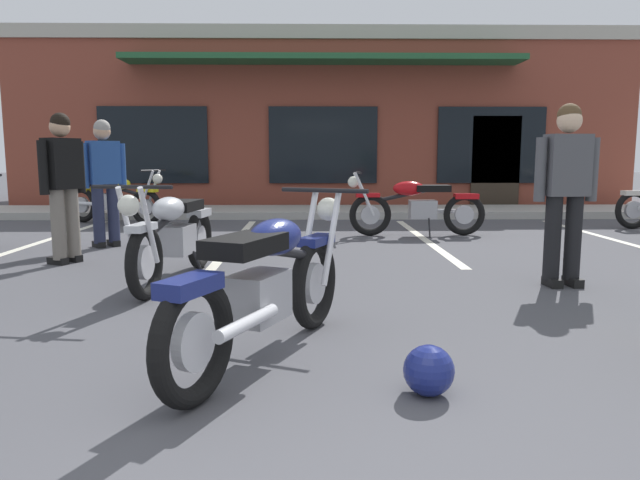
{
  "coord_description": "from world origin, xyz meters",
  "views": [
    {
      "loc": [
        -0.31,
        -1.57,
        1.2
      ],
      "look_at": [
        -0.23,
        3.05,
        0.55
      ],
      "focal_mm": 33.45,
      "sensor_mm": 36.0,
      "label": 1
    }
  ],
  "objects_px": {
    "motorcycle_black_cruiser": "(416,205)",
    "person_near_building": "(566,184)",
    "person_by_back_row": "(104,175)",
    "motorcycle_silver_naked": "(114,198)",
    "motorcycle_blue_standard": "(174,235)",
    "person_in_black_shirt": "(63,179)",
    "motorcycle_foreground_classic": "(267,283)",
    "helmet_on_pavement": "(429,370)"
  },
  "relations": [
    {
      "from": "motorcycle_foreground_classic",
      "to": "motorcycle_silver_naked",
      "type": "relative_size",
      "value": 0.99
    },
    {
      "from": "motorcycle_silver_naked",
      "to": "person_in_black_shirt",
      "type": "relative_size",
      "value": 1.19
    },
    {
      "from": "person_in_black_shirt",
      "to": "motorcycle_silver_naked",
      "type": "bearing_deg",
      "value": 100.58
    },
    {
      "from": "motorcycle_foreground_classic",
      "to": "motorcycle_black_cruiser",
      "type": "bearing_deg",
      "value": 71.38
    },
    {
      "from": "motorcycle_silver_naked",
      "to": "motorcycle_blue_standard",
      "type": "xyz_separation_m",
      "value": [
        2.2,
        -5.04,
        0.0
      ]
    },
    {
      "from": "motorcycle_black_cruiser",
      "to": "person_by_back_row",
      "type": "relative_size",
      "value": 1.26
    },
    {
      "from": "motorcycle_silver_naked",
      "to": "helmet_on_pavement",
      "type": "relative_size",
      "value": 7.65
    },
    {
      "from": "person_in_black_shirt",
      "to": "person_by_back_row",
      "type": "distance_m",
      "value": 1.23
    },
    {
      "from": "person_near_building",
      "to": "helmet_on_pavement",
      "type": "height_order",
      "value": "person_near_building"
    },
    {
      "from": "motorcycle_blue_standard",
      "to": "motorcycle_black_cruiser",
      "type": "bearing_deg",
      "value": 49.22
    },
    {
      "from": "motorcycle_black_cruiser",
      "to": "person_near_building",
      "type": "xyz_separation_m",
      "value": [
        0.73,
        -3.56,
        0.49
      ]
    },
    {
      "from": "motorcycle_black_cruiser",
      "to": "person_near_building",
      "type": "bearing_deg",
      "value": -78.39
    },
    {
      "from": "person_near_building",
      "to": "motorcycle_blue_standard",
      "type": "bearing_deg",
      "value": 176.98
    },
    {
      "from": "motorcycle_foreground_classic",
      "to": "person_by_back_row",
      "type": "height_order",
      "value": "person_by_back_row"
    },
    {
      "from": "motorcycle_foreground_classic",
      "to": "motorcycle_black_cruiser",
      "type": "height_order",
      "value": "same"
    },
    {
      "from": "person_near_building",
      "to": "helmet_on_pavement",
      "type": "bearing_deg",
      "value": -124.41
    },
    {
      "from": "motorcycle_blue_standard",
      "to": "person_by_back_row",
      "type": "distance_m",
      "value": 2.74
    },
    {
      "from": "motorcycle_foreground_classic",
      "to": "person_in_black_shirt",
      "type": "xyz_separation_m",
      "value": [
        -2.49,
        3.25,
        0.49
      ]
    },
    {
      "from": "motorcycle_silver_naked",
      "to": "helmet_on_pavement",
      "type": "distance_m",
      "value": 8.8
    },
    {
      "from": "motorcycle_black_cruiser",
      "to": "motorcycle_silver_naked",
      "type": "bearing_deg",
      "value": 161.91
    },
    {
      "from": "motorcycle_foreground_classic",
      "to": "person_near_building",
      "type": "distance_m",
      "value": 3.31
    },
    {
      "from": "motorcycle_blue_standard",
      "to": "person_by_back_row",
      "type": "xyz_separation_m",
      "value": [
        -1.41,
        2.29,
        0.49
      ]
    },
    {
      "from": "person_by_back_row",
      "to": "person_near_building",
      "type": "height_order",
      "value": "same"
    },
    {
      "from": "motorcycle_black_cruiser",
      "to": "motorcycle_blue_standard",
      "type": "relative_size",
      "value": 1.0
    },
    {
      "from": "person_in_black_shirt",
      "to": "motorcycle_blue_standard",
      "type": "bearing_deg",
      "value": -36.27
    },
    {
      "from": "motorcycle_black_cruiser",
      "to": "person_by_back_row",
      "type": "distance_m",
      "value": 4.48
    },
    {
      "from": "motorcycle_silver_naked",
      "to": "helmet_on_pavement",
      "type": "xyz_separation_m",
      "value": [
        4.08,
        -7.79,
        -0.33
      ]
    },
    {
      "from": "motorcycle_silver_naked",
      "to": "helmet_on_pavement",
      "type": "bearing_deg",
      "value": -62.35
    },
    {
      "from": "motorcycle_blue_standard",
      "to": "person_in_black_shirt",
      "type": "bearing_deg",
      "value": 143.73
    },
    {
      "from": "motorcycle_silver_naked",
      "to": "person_in_black_shirt",
      "type": "bearing_deg",
      "value": -79.42
    },
    {
      "from": "motorcycle_blue_standard",
      "to": "helmet_on_pavement",
      "type": "bearing_deg",
      "value": -55.57
    },
    {
      "from": "motorcycle_silver_naked",
      "to": "person_by_back_row",
      "type": "height_order",
      "value": "person_by_back_row"
    },
    {
      "from": "motorcycle_black_cruiser",
      "to": "person_near_building",
      "type": "distance_m",
      "value": 3.67
    },
    {
      "from": "motorcycle_black_cruiser",
      "to": "person_in_black_shirt",
      "type": "bearing_deg",
      "value": -152.14
    },
    {
      "from": "motorcycle_foreground_classic",
      "to": "helmet_on_pavement",
      "type": "relative_size",
      "value": 7.6
    },
    {
      "from": "motorcycle_black_cruiser",
      "to": "motorcycle_blue_standard",
      "type": "height_order",
      "value": "same"
    },
    {
      "from": "helmet_on_pavement",
      "to": "motorcycle_foreground_classic",
      "type": "bearing_deg",
      "value": 146.24
    },
    {
      "from": "person_near_building",
      "to": "person_by_back_row",
      "type": "bearing_deg",
      "value": 153.81
    },
    {
      "from": "motorcycle_black_cruiser",
      "to": "person_by_back_row",
      "type": "height_order",
      "value": "person_by_back_row"
    },
    {
      "from": "motorcycle_blue_standard",
      "to": "person_by_back_row",
      "type": "height_order",
      "value": "person_by_back_row"
    },
    {
      "from": "person_by_back_row",
      "to": "person_near_building",
      "type": "distance_m",
      "value": 5.63
    },
    {
      "from": "motorcycle_black_cruiser",
      "to": "person_near_building",
      "type": "height_order",
      "value": "person_near_building"
    }
  ]
}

